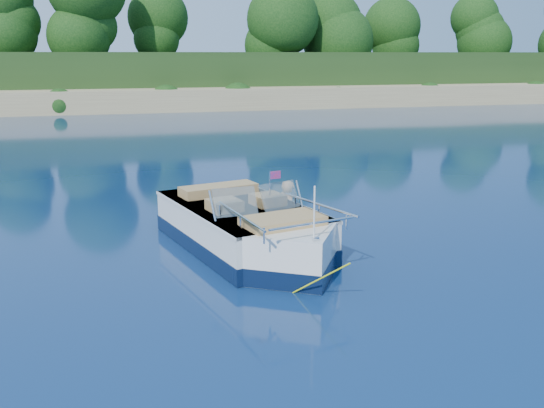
# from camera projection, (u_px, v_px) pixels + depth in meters

# --- Properties ---
(ground) EXTENTS (160.00, 160.00, 0.00)m
(ground) POSITION_uv_depth(u_px,v_px,m) (303.00, 338.00, 8.53)
(ground) COLOR #091B45
(ground) RESTS_ON ground
(shoreline) EXTENTS (170.00, 59.00, 6.00)m
(shoreline) POSITION_uv_depth(u_px,v_px,m) (129.00, 80.00, 68.07)
(shoreline) COLOR #9D825B
(shoreline) RESTS_ON ground
(treeline) EXTENTS (150.00, 7.12, 8.19)m
(treeline) POSITION_uv_depth(u_px,v_px,m) (138.00, 31.00, 45.64)
(treeline) COLOR black
(treeline) RESTS_ON ground
(motorboat) EXTENTS (3.12, 6.03, 2.05)m
(motorboat) POSITION_uv_depth(u_px,v_px,m) (250.00, 233.00, 12.11)
(motorboat) COLOR white
(motorboat) RESTS_ON ground
(tow_tube) EXTENTS (1.75, 1.75, 0.39)m
(tow_tube) POSITION_uv_depth(u_px,v_px,m) (289.00, 218.00, 14.33)
(tow_tube) COLOR #E2BB00
(tow_tube) RESTS_ON ground
(boy) EXTENTS (0.63, 0.95, 1.72)m
(boy) POSITION_uv_depth(u_px,v_px,m) (286.00, 223.00, 14.31)
(boy) COLOR #E0AA75
(boy) RESTS_ON ground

